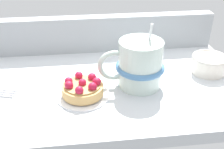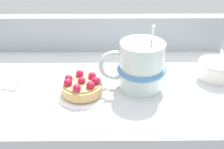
{
  "view_description": "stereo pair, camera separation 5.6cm",
  "coord_description": "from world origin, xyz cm",
  "px_view_note": "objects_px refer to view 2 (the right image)",
  "views": [
    {
      "loc": [
        -2.74,
        -51.71,
        31.89
      ],
      "look_at": [
        3.22,
        -3.51,
        3.77
      ],
      "focal_mm": 44.91,
      "sensor_mm": 36.0,
      "label": 1
    },
    {
      "loc": [
        2.86,
        -52.08,
        31.89
      ],
      "look_at": [
        3.22,
        -3.51,
        3.77
      ],
      "focal_mm": 44.91,
      "sensor_mm": 36.0,
      "label": 2
    }
  ],
  "objects_px": {
    "dessert_plate": "(82,93)",
    "raspberry_tart": "(82,86)",
    "sugar_bowl": "(216,69)",
    "coffee_mug": "(140,66)"
  },
  "relations": [
    {
      "from": "dessert_plate",
      "to": "coffee_mug",
      "type": "relative_size",
      "value": 0.76
    },
    {
      "from": "dessert_plate",
      "to": "raspberry_tart",
      "type": "height_order",
      "value": "raspberry_tart"
    },
    {
      "from": "coffee_mug",
      "to": "sugar_bowl",
      "type": "bearing_deg",
      "value": 11.45
    },
    {
      "from": "raspberry_tart",
      "to": "coffee_mug",
      "type": "bearing_deg",
      "value": 13.89
    },
    {
      "from": "dessert_plate",
      "to": "coffee_mug",
      "type": "xyz_separation_m",
      "value": [
        0.12,
        0.03,
        0.05
      ]
    },
    {
      "from": "dessert_plate",
      "to": "sugar_bowl",
      "type": "relative_size",
      "value": 1.34
    },
    {
      "from": "dessert_plate",
      "to": "sugar_bowl",
      "type": "xyz_separation_m",
      "value": [
        0.29,
        0.06,
        0.02
      ]
    },
    {
      "from": "dessert_plate",
      "to": "sugar_bowl",
      "type": "height_order",
      "value": "sugar_bowl"
    },
    {
      "from": "dessert_plate",
      "to": "raspberry_tart",
      "type": "bearing_deg",
      "value": -40.76
    },
    {
      "from": "raspberry_tart",
      "to": "sugar_bowl",
      "type": "height_order",
      "value": "raspberry_tart"
    }
  ]
}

